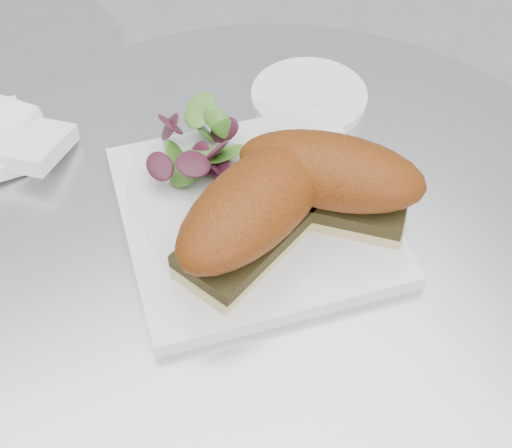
{
  "coord_description": "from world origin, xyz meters",
  "views": [
    {
      "loc": [
        -0.19,
        -0.36,
        1.24
      ],
      "look_at": [
        -0.02,
        0.01,
        0.77
      ],
      "focal_mm": 50.0,
      "sensor_mm": 36.0,
      "label": 1
    }
  ],
  "objects": [
    {
      "name": "table",
      "position": [
        0.0,
        0.0,
        0.49
      ],
      "size": [
        0.7,
        0.7,
        0.73
      ],
      "color": "silver",
      "rests_on": "ground"
    },
    {
      "name": "plate",
      "position": [
        -0.01,
        0.04,
        0.74
      ],
      "size": [
        0.27,
        0.27,
        0.02
      ],
      "primitive_type": "cube",
      "rotation": [
        0.0,
        0.0,
        -0.14
      ],
      "color": "white",
      "rests_on": "table"
    },
    {
      "name": "sandwich_left",
      "position": [
        -0.02,
        0.0,
        0.79
      ],
      "size": [
        0.2,
        0.15,
        0.08
      ],
      "rotation": [
        0.0,
        0.0,
        0.45
      ],
      "color": "tan",
      "rests_on": "plate"
    },
    {
      "name": "sandwich_right",
      "position": [
        0.05,
        0.01,
        0.79
      ],
      "size": [
        0.18,
        0.17,
        0.08
      ],
      "rotation": [
        0.0,
        0.0,
        -0.71
      ],
      "color": "tan",
      "rests_on": "plate"
    },
    {
      "name": "salad",
      "position": [
        -0.03,
        0.11,
        0.77
      ],
      "size": [
        0.09,
        0.09,
        0.05
      ],
      "primitive_type": null,
      "color": "#528B2D",
      "rests_on": "plate"
    },
    {
      "name": "napkin",
      "position": [
        -0.2,
        0.22,
        0.74
      ],
      "size": [
        0.15,
        0.15,
        0.02
      ],
      "primitive_type": null,
      "rotation": [
        0.0,
        0.0,
        -0.22
      ],
      "color": "white",
      "rests_on": "table"
    },
    {
      "name": "saucer",
      "position": [
        0.12,
        0.17,
        0.74
      ],
      "size": [
        0.13,
        0.13,
        0.01
      ],
      "primitive_type": "cylinder",
      "color": "white",
      "rests_on": "table"
    }
  ]
}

